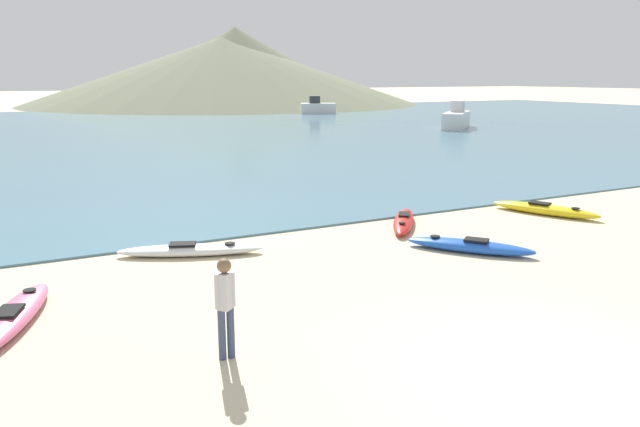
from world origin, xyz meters
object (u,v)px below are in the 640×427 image
at_px(kayak_on_sand_4, 404,221).
at_px(moored_boat_1, 456,119).
at_px(moored_boat_0, 318,107).
at_px(kayak_on_sand_0, 470,246).
at_px(kayak_on_sand_2, 13,316).
at_px(kayak_on_sand_3, 545,209).
at_px(kayak_on_sand_1, 190,250).
at_px(person_near_foreground, 225,302).

xyz_separation_m(kayak_on_sand_4, moored_boat_1, (24.24, 26.30, 0.70)).
bearing_deg(moored_boat_1, moored_boat_0, 91.16).
relative_size(kayak_on_sand_0, kayak_on_sand_2, 0.84).
bearing_deg(kayak_on_sand_0, kayak_on_sand_4, 86.92).
height_order(kayak_on_sand_0, kayak_on_sand_3, kayak_on_sand_3).
bearing_deg(kayak_on_sand_3, moored_boat_1, 54.51).
height_order(kayak_on_sand_1, person_near_foreground, person_near_foreground).
bearing_deg(moored_boat_0, kayak_on_sand_4, -115.37).
bearing_deg(kayak_on_sand_2, kayak_on_sand_3, 7.35).
height_order(kayak_on_sand_4, person_near_foreground, person_near_foreground).
bearing_deg(moored_boat_0, moored_boat_1, -88.84).
bearing_deg(kayak_on_sand_2, kayak_on_sand_1, 34.46).
distance_m(kayak_on_sand_2, moored_boat_0, 63.00).
distance_m(kayak_on_sand_0, kayak_on_sand_3, 5.52).
bearing_deg(kayak_on_sand_3, kayak_on_sand_1, 175.99).
bearing_deg(kayak_on_sand_0, kayak_on_sand_2, 178.70).
distance_m(kayak_on_sand_3, kayak_on_sand_4, 4.96).
height_order(kayak_on_sand_4, moored_boat_0, moored_boat_0).
distance_m(kayak_on_sand_2, kayak_on_sand_4, 10.84).
xyz_separation_m(kayak_on_sand_3, moored_boat_1, (19.34, 27.12, 0.68)).
bearing_deg(moored_boat_1, kayak_on_sand_3, -125.49).
relative_size(kayak_on_sand_3, kayak_on_sand_4, 1.20).
bearing_deg(moored_boat_1, kayak_on_sand_1, -139.34).
height_order(kayak_on_sand_3, moored_boat_1, moored_boat_1).
relative_size(kayak_on_sand_2, moored_boat_1, 0.66).
bearing_deg(kayak_on_sand_3, kayak_on_sand_0, -156.35).
bearing_deg(kayak_on_sand_3, kayak_on_sand_2, -172.65).
xyz_separation_m(kayak_on_sand_0, kayak_on_sand_4, (0.16, 3.04, -0.00)).
relative_size(kayak_on_sand_0, kayak_on_sand_4, 1.02).
bearing_deg(kayak_on_sand_3, kayak_on_sand_4, 170.46).
bearing_deg(moored_boat_1, person_near_foreground, -134.67).
distance_m(kayak_on_sand_1, kayak_on_sand_3, 11.35).
relative_size(kayak_on_sand_0, moored_boat_0, 0.69).
bearing_deg(kayak_on_sand_4, kayak_on_sand_3, -9.54).
bearing_deg(person_near_foreground, kayak_on_sand_3, 22.12).
xyz_separation_m(moored_boat_0, moored_boat_1, (0.48, -23.78, 0.08)).
distance_m(kayak_on_sand_0, person_near_foreground, 8.00).
xyz_separation_m(person_near_foreground, moored_boat_0, (31.35, 55.98, -0.16)).
height_order(kayak_on_sand_0, person_near_foreground, person_near_foreground).
distance_m(kayak_on_sand_0, kayak_on_sand_1, 6.95).
bearing_deg(moored_boat_1, kayak_on_sand_2, -140.01).
bearing_deg(kayak_on_sand_0, person_near_foreground, -158.93).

